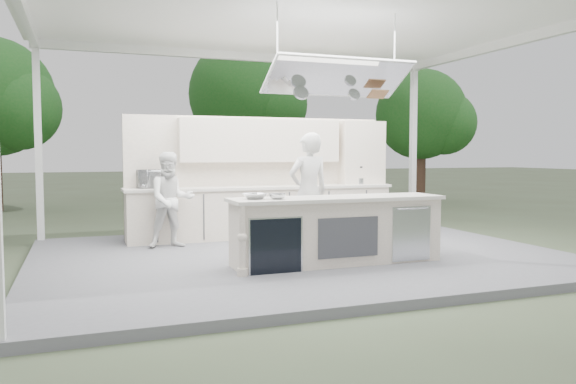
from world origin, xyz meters
name	(u,v)px	position (x,y,z in m)	size (l,w,h in m)	color
ground	(301,261)	(0.00, 0.00, 0.00)	(90.00, 90.00, 0.00)	#435138
stage_deck	(301,257)	(0.00, 0.00, 0.06)	(8.00, 6.00, 0.12)	#5D5D62
tent	(302,20)	(0.00, -0.01, 3.71)	(8.20, 6.20, 3.86)	white
demo_island	(336,230)	(0.18, -0.91, 0.60)	(3.10, 0.79, 0.95)	#F1E1CC
back_counter	(263,211)	(0.00, 1.90, 0.60)	(5.08, 0.72, 0.95)	#F1E1CC
back_wall_unit	(282,159)	(0.44, 2.11, 1.57)	(5.05, 0.48, 2.25)	#F1E1CC
tree_cluster	(181,102)	(-0.16, 9.77, 3.29)	(19.55, 9.40, 5.85)	#4A3025
head_chef	(309,192)	(0.22, 0.23, 1.07)	(0.69, 0.45, 1.89)	silver
sous_chef	(171,200)	(-1.81, 1.27, 0.91)	(0.77, 0.60, 1.59)	white
toaster_oven	(154,179)	(-1.98, 2.08, 1.23)	(0.58, 0.40, 0.32)	silver
bowl_large	(255,196)	(-1.01, -0.87, 1.11)	(0.31, 0.31, 0.08)	silver
bowl_small	(277,196)	(-0.73, -0.99, 1.11)	(0.23, 0.23, 0.07)	silver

